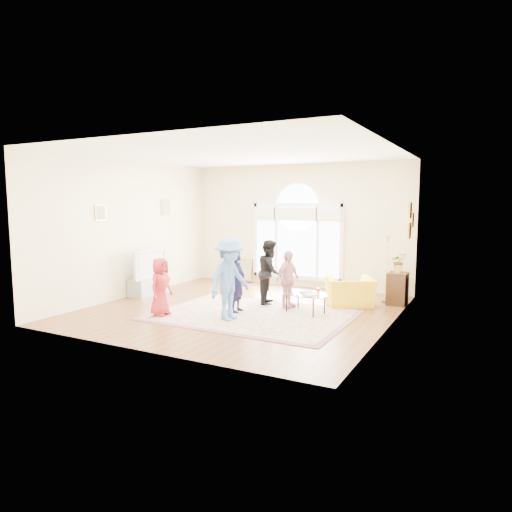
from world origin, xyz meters
The scene contains 18 objects.
ground centered at (0.00, 0.00, 0.00)m, with size 6.00×6.00×0.00m, color brown.
room_shell centered at (0.01, 2.83, 1.57)m, with size 6.00×6.00×6.00m.
area_rug centered at (0.42, -0.31, 0.01)m, with size 3.60×2.60×0.02m, color beige.
rug_border centered at (0.42, -0.31, 0.01)m, with size 3.80×2.80×0.01m, color #8D5566.
tv_console centered at (-2.75, 0.30, 0.21)m, with size 0.45×1.00×0.42m, color #92949A.
television centered at (-2.74, 0.30, 0.76)m, with size 0.18×1.17×0.68m.
coffee_table centered at (1.31, 0.30, 0.40)m, with size 1.19×0.93×0.54m.
armchair centered at (1.91, 1.36, 0.31)m, with size 0.96×0.84×0.62m, color yellow.
side_cabinet centered at (2.78, 2.02, 0.35)m, with size 0.40×0.50×0.70m, color black.
floor_lamp centered at (2.51, 2.12, 1.28)m, with size 0.28×0.28×1.51m.
plant_pedestal centered at (2.70, 2.50, 0.35)m, with size 0.20×0.20×0.70m, color white.
potted_plant centered at (2.70, 2.50, 0.89)m, with size 0.34×0.30×0.38m, color #33722D.
leaning_picture centered at (-1.70, 2.90, 0.00)m, with size 0.80×0.05×0.62m, color tan.
child_red centered at (-1.13, -1.20, 0.59)m, with size 0.56×0.36×1.14m, color #AF262D.
child_navy centered at (0.06, -0.27, 0.65)m, with size 0.46×0.30×1.26m, color black.
child_black centered at (0.30, 0.74, 0.72)m, with size 0.68×0.53×1.40m, color black.
child_pink centered at (0.81, 0.53, 0.62)m, with size 0.71×0.29×1.21m, color pink.
child_blue centered at (0.24, -0.86, 0.79)m, with size 1.00×0.57×1.54m, color #4D7CC5.
Camera 1 is at (4.59, -8.10, 2.24)m, focal length 32.00 mm.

